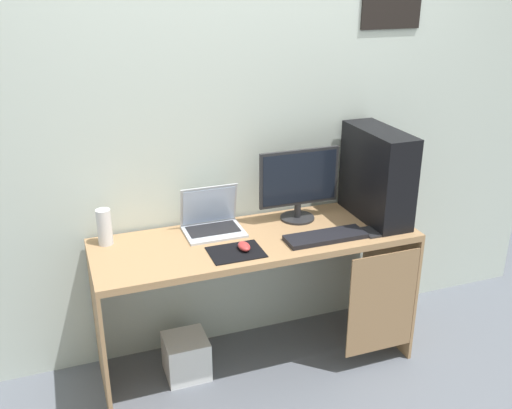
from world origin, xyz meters
The scene contains 12 objects.
ground_plane centered at (0.00, 0.00, 0.00)m, with size 8.00×8.00×0.00m, color slate.
wall_back centered at (0.00, 0.32, 1.30)m, with size 4.00×0.05×2.60m.
desk centered at (0.02, -0.01, 0.62)m, with size 1.66×0.56×0.77m.
pc_tower centered at (0.70, 0.02, 1.02)m, with size 0.19×0.50×0.50m, color black.
monitor centered at (0.29, 0.13, 0.98)m, with size 0.45×0.19×0.40m.
laptop centered at (-0.19, 0.16, 0.82)m, with size 0.30×0.23×0.23m.
speaker centered at (-0.73, 0.18, 0.86)m, with size 0.07×0.07×0.18m, color silver.
keyboard centered at (0.32, -0.14, 0.78)m, with size 0.42×0.14×0.02m, color black.
mousepad centered at (-0.15, -0.13, 0.77)m, with size 0.26×0.20×0.01m, color black.
mouse_left centered at (-0.11, -0.12, 0.79)m, with size 0.06×0.10×0.03m, color #B23333.
cell_phone centered at (0.57, -0.16, 0.78)m, with size 0.07×0.13×0.01m, color #232326.
subwoofer centered at (-0.39, 0.03, 0.11)m, with size 0.23×0.23×0.23m, color white.
Camera 1 is at (-0.92, -2.51, 2.04)m, focal length 40.46 mm.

